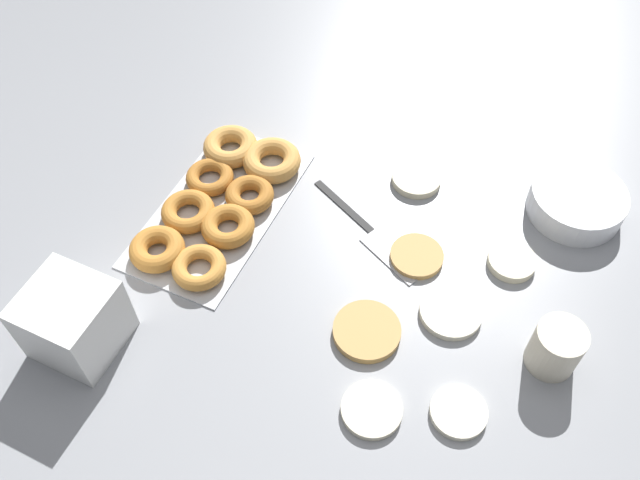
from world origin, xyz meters
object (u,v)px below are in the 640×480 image
container_stack (73,320)px  pancake_2 (416,178)px  pancake_0 (367,331)px  pancake_3 (417,256)px  pancake_5 (451,312)px  paper_cup (556,348)px  spatula (384,242)px  pancake_1 (512,261)px  donut_tray (221,199)px  pancake_4 (372,409)px  batter_bowl (577,202)px  pancake_6 (459,412)px

container_stack → pancake_2: bearing=146.2°
pancake_0 → pancake_3: bearing=172.9°
pancake_5 → paper_cup: size_ratio=1.21×
pancake_5 → container_stack: 0.60m
pancake_2 → spatula: pancake_2 is taller
pancake_0 → paper_cup: bearing=105.2°
pancake_5 → container_stack: size_ratio=0.81×
pancake_1 → pancake_3: pancake_1 is taller
donut_tray → paper_cup: 0.63m
pancake_4 → pancake_1: bearing=161.5°
pancake_1 → pancake_2: (-0.11, -0.22, -0.00)m
pancake_3 → pancake_4: 0.30m
pancake_4 → batter_bowl: 0.55m
pancake_0 → donut_tray: bearing=-111.4°
pancake_0 → donut_tray: size_ratio=0.29×
pancake_3 → pancake_4: size_ratio=1.00×
pancake_2 → paper_cup: paper_cup is taller
pancake_4 → batter_bowl: bearing=160.0°
pancake_2 → pancake_5: bearing=31.0°
pancake_3 → pancake_4: (0.29, 0.04, 0.00)m
pancake_1 → pancake_2: 0.24m
donut_tray → spatula: donut_tray is taller
donut_tray → container_stack: size_ratio=3.01×
pancake_1 → pancake_2: size_ratio=0.88×
pancake_2 → pancake_6: (0.41, 0.22, -0.00)m
batter_bowl → spatula: size_ratio=0.63×
pancake_4 → container_stack: bearing=-79.9°
pancake_0 → spatula: (-0.18, -0.04, -0.00)m
pancake_2 → pancake_6: size_ratio=1.09×
pancake_5 → container_stack: bearing=-60.5°
container_stack → paper_cup: bearing=112.0°
batter_bowl → pancake_6: bearing=-8.5°
pancake_5 → spatula: 0.18m
pancake_6 → container_stack: 0.60m
pancake_1 → container_stack: 0.73m
pancake_1 → pancake_6: (0.30, 0.00, -0.00)m
pancake_5 → spatula: bearing=-120.4°
pancake_6 → donut_tray: 0.56m
pancake_6 → spatula: size_ratio=0.32×
pancake_0 → pancake_2: 0.35m
pancake_5 → pancake_2: bearing=-149.0°
pancake_4 → batter_bowl: size_ratio=0.54×
pancake_3 → container_stack: 0.58m
paper_cup → container_stack: bearing=-68.0°
pancake_3 → batter_bowl: 0.32m
spatula → paper_cup: bearing=7.1°
paper_cup → pancake_3: bearing=-111.1°
pancake_1 → batter_bowl: bearing=156.7°
pancake_2 → batter_bowl: size_ratio=0.55×
pancake_3 → donut_tray: 0.37m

